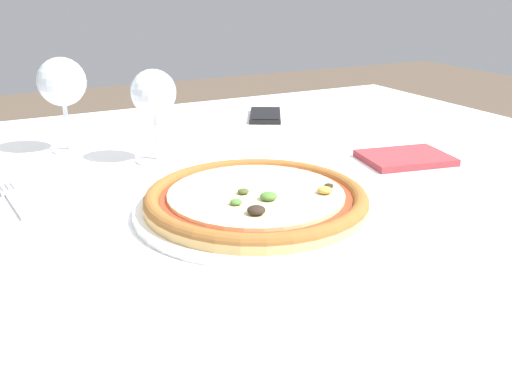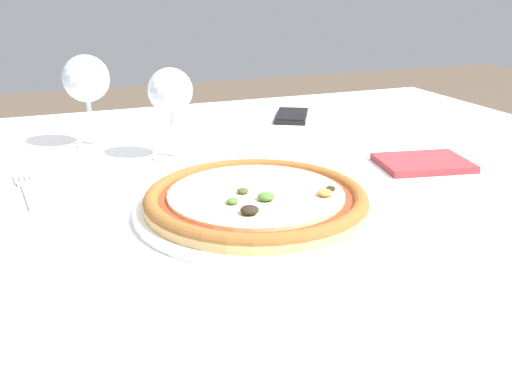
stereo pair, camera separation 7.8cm
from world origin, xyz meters
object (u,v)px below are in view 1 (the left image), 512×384
(fork, at_px, (13,198))
(wine_glass_far_right, at_px, (62,83))
(pizza_plate, at_px, (256,201))
(cell_phone, at_px, (265,115))
(dining_table, at_px, (288,208))
(wine_glass_far_left, at_px, (154,96))

(fork, bearing_deg, wine_glass_far_right, 61.61)
(pizza_plate, relative_size, cell_phone, 2.10)
(pizza_plate, height_order, wine_glass_far_right, wine_glass_far_right)
(fork, bearing_deg, dining_table, -6.81)
(fork, xyz_separation_m, cell_phone, (0.58, 0.30, 0.00))
(wine_glass_far_left, bearing_deg, dining_table, -36.75)
(wine_glass_far_right, bearing_deg, cell_phone, 9.42)
(dining_table, relative_size, pizza_plate, 3.85)
(wine_glass_far_right, distance_m, cell_phone, 0.48)
(fork, distance_m, wine_glass_far_right, 0.28)
(pizza_plate, xyz_separation_m, wine_glass_far_left, (-0.05, 0.29, 0.10))
(pizza_plate, height_order, fork, pizza_plate)
(wine_glass_far_right, bearing_deg, pizza_plate, -67.77)
(cell_phone, bearing_deg, wine_glass_far_right, -170.58)
(dining_table, distance_m, fork, 0.44)
(pizza_plate, bearing_deg, fork, 145.31)
(dining_table, xyz_separation_m, cell_phone, (0.14, 0.35, 0.08))
(wine_glass_far_left, distance_m, cell_phone, 0.40)
(wine_glass_far_right, bearing_deg, wine_glass_far_left, -46.55)
(pizza_plate, distance_m, wine_glass_far_right, 0.47)
(wine_glass_far_left, height_order, cell_phone, wine_glass_far_left)
(pizza_plate, bearing_deg, dining_table, 47.19)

